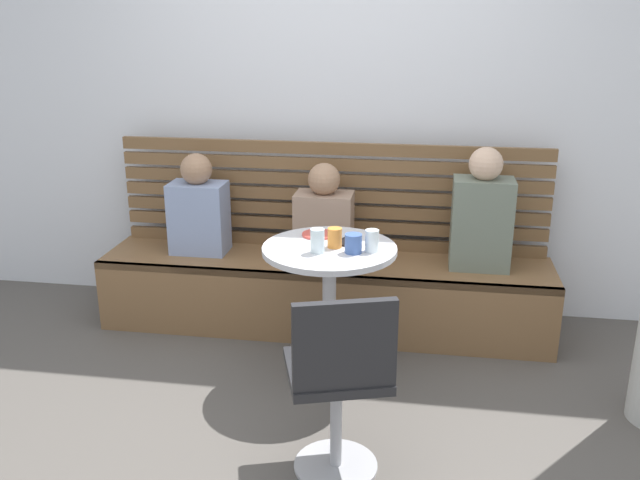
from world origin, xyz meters
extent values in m
plane|color=#514C47|center=(0.00, 0.00, 0.00)|extent=(8.00, 8.00, 0.00)
cube|color=silver|center=(0.00, 1.64, 1.45)|extent=(5.20, 0.10, 2.90)
cube|color=brown|center=(0.00, 1.20, 0.22)|extent=(2.70, 0.52, 0.44)
cube|color=brown|center=(0.00, 0.96, 0.42)|extent=(2.70, 0.04, 0.04)
cube|color=brown|center=(0.00, 1.44, 0.48)|extent=(2.65, 0.04, 0.07)
cube|color=brown|center=(0.00, 1.44, 0.59)|extent=(2.65, 0.04, 0.07)
cube|color=brown|center=(0.00, 1.44, 0.68)|extent=(2.65, 0.04, 0.07)
cube|color=brown|center=(0.00, 1.44, 0.78)|extent=(2.65, 0.04, 0.07)
cube|color=brown|center=(0.00, 1.44, 0.88)|extent=(2.65, 0.04, 0.07)
cube|color=brown|center=(0.00, 1.44, 0.97)|extent=(2.65, 0.04, 0.07)
cube|color=brown|center=(0.00, 1.44, 1.07)|extent=(2.65, 0.04, 0.07)
cylinder|color=#ADADB2|center=(0.12, 0.59, 0.01)|extent=(0.44, 0.44, 0.02)
cylinder|color=#ADADB2|center=(0.12, 0.59, 0.37)|extent=(0.07, 0.07, 0.69)
cylinder|color=silver|center=(0.12, 0.59, 0.72)|extent=(0.68, 0.68, 0.03)
cylinder|color=#ADADB2|center=(0.26, -0.16, 0.01)|extent=(0.36, 0.36, 0.02)
cylinder|color=#ADADB2|center=(0.26, -0.16, 0.23)|extent=(0.05, 0.05, 0.45)
cube|color=#232326|center=(0.26, -0.16, 0.47)|extent=(0.50, 0.50, 0.04)
cube|color=#232326|center=(0.31, -0.32, 0.67)|extent=(0.39, 0.16, 0.36)
cube|color=slate|center=(0.91, 1.23, 0.70)|extent=(0.34, 0.22, 0.53)
sphere|color=#DBB293|center=(0.91, 1.23, 1.05)|extent=(0.19, 0.19, 0.19)
cube|color=#8C9EC6|center=(-0.78, 1.23, 0.66)|extent=(0.34, 0.22, 0.44)
sphere|color=#A37A5B|center=(-0.78, 1.23, 0.96)|extent=(0.19, 0.19, 0.19)
cube|color=#9E7F6B|center=(-0.01, 1.23, 0.64)|extent=(0.34, 0.22, 0.40)
sphere|color=#A37A5B|center=(-0.01, 1.23, 0.93)|extent=(0.19, 0.19, 0.19)
cylinder|color=white|center=(0.33, 0.56, 0.80)|extent=(0.07, 0.07, 0.11)
cylinder|color=#3D5B9E|center=(0.24, 0.52, 0.79)|extent=(0.08, 0.08, 0.09)
cylinder|color=silver|center=(0.07, 0.50, 0.80)|extent=(0.07, 0.07, 0.12)
cylinder|color=orange|center=(0.14, 0.59, 0.79)|extent=(0.07, 0.07, 0.10)
cylinder|color=#DB4C42|center=(0.03, 0.76, 0.75)|extent=(0.17, 0.17, 0.01)
cube|color=black|center=(0.19, 0.68, 0.74)|extent=(0.12, 0.16, 0.01)
camera|label=1|loc=(0.58, -2.62, 1.87)|focal=38.46mm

